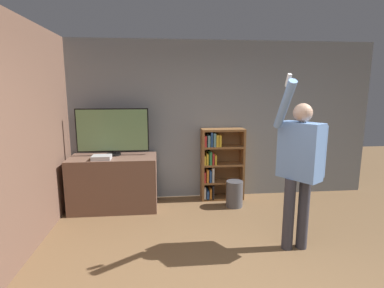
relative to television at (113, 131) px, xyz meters
The scene contains 8 objects.
wall_back 1.41m from the television, 14.13° to the left, with size 6.24×0.06×2.70m.
wall_side_brick 1.40m from the television, 124.28° to the right, with size 0.06×4.54×2.70m.
tv_ledge 0.82m from the television, 90.00° to the right, with size 1.34×0.65×0.85m.
television is the anchor object (origin of this frame).
game_console 0.48m from the television, 114.92° to the right, with size 0.28×0.22×0.07m.
bookshelf 1.85m from the television, ahead, with size 0.73×0.28×1.23m.
person 2.84m from the television, 34.20° to the right, with size 0.62×0.59×2.06m.
waste_bin 2.20m from the television, ahead, with size 0.27×0.27×0.42m.
Camera 1 is at (-0.58, -2.16, 1.90)m, focal length 28.00 mm.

